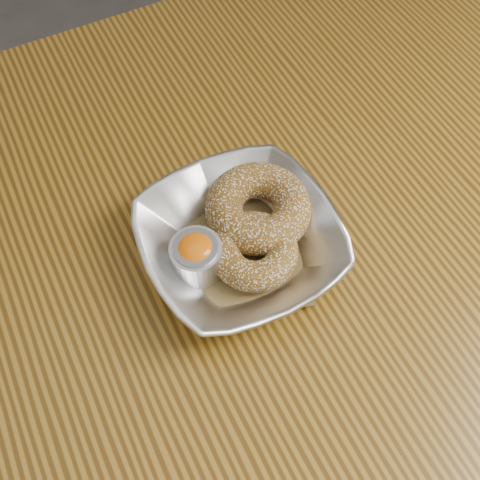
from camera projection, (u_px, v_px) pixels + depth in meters
name	position (u px, v px, depth m)	size (l,w,h in m)	color
ground_plane	(246.00, 394.00, 1.29)	(4.00, 4.00, 0.00)	#565659
table	(251.00, 255.00, 0.73)	(1.20, 0.80, 0.75)	brown
serving_bowl	(240.00, 242.00, 0.60)	(0.21, 0.21, 0.05)	silver
parchment	(240.00, 250.00, 0.61)	(0.14, 0.14, 0.00)	brown
donut_back	(258.00, 208.00, 0.61)	(0.12, 0.12, 0.04)	brown
donut_front	(254.00, 251.00, 0.59)	(0.09, 0.09, 0.03)	brown
ramekin	(197.00, 257.00, 0.58)	(0.05, 0.05, 0.05)	silver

